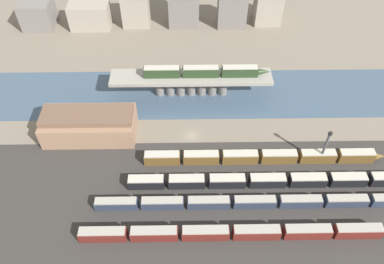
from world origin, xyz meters
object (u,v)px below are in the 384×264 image
object	(u,v)px
train_yard_mid	(283,202)
signal_tower	(325,147)
train_yard_outer	(263,157)
warehouse_building	(89,124)
train_yard_near	(236,233)
train_yard_far	(272,181)
train_on_bridge	(205,71)

from	to	relation	value
train_yard_mid	signal_tower	distance (m)	21.91
train_yard_mid	train_yard_outer	xyz separation A→B (m)	(-3.11, 16.06, 0.30)
warehouse_building	signal_tower	xyz separation A→B (m)	(73.09, -12.87, 2.32)
train_yard_mid	train_yard_near	bearing A→B (deg)	-146.03
train_yard_mid	warehouse_building	distance (m)	65.10
train_yard_outer	signal_tower	world-z (taller)	signal_tower
train_yard_near	train_yard_far	size ratio (longest dim) A/B	0.98
train_yard_near	train_yard_mid	world-z (taller)	train_yard_near
train_yard_far	train_yard_near	bearing A→B (deg)	-126.39
train_yard_outer	signal_tower	xyz separation A→B (m)	(17.68, -0.54, 4.88)
train_on_bridge	signal_tower	distance (m)	47.94
train_yard_mid	train_yard_far	size ratio (longest dim) A/B	1.24
train_on_bridge	train_yard_outer	size ratio (longest dim) A/B	0.60
train_yard_near	train_yard_mid	xyz separation A→B (m)	(13.99, 9.42, -0.24)
signal_tower	train_yard_far	bearing A→B (deg)	-153.01
train_yard_outer	signal_tower	size ratio (longest dim) A/B	5.56
train_on_bridge	train_yard_far	bearing A→B (deg)	-65.77
warehouse_building	signal_tower	distance (m)	74.25
train_yard_near	warehouse_building	size ratio (longest dim) A/B	2.84
train_yard_far	train_on_bridge	bearing A→B (deg)	114.23
train_on_bridge	train_yard_outer	distance (m)	37.44
train_yard_mid	train_yard_outer	size ratio (longest dim) A/B	1.42
train_on_bridge	train_yard_outer	bearing A→B (deg)	-62.07
train_yard_mid	train_yard_far	xyz separation A→B (m)	(-1.72, 7.22, 0.11)
train_on_bridge	warehouse_building	world-z (taller)	train_on_bridge
train_yard_mid	train_yard_outer	world-z (taller)	train_yard_outer
train_yard_outer	train_on_bridge	bearing A→B (deg)	117.93
train_yard_near	warehouse_building	world-z (taller)	warehouse_building
train_on_bridge	signal_tower	size ratio (longest dim) A/B	3.31
train_on_bridge	warehouse_building	size ratio (longest dim) A/B	1.51
train_yard_mid	warehouse_building	size ratio (longest dim) A/B	3.59
warehouse_building	train_yard_near	bearing A→B (deg)	-40.33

